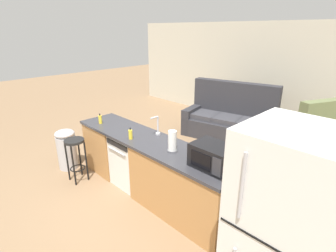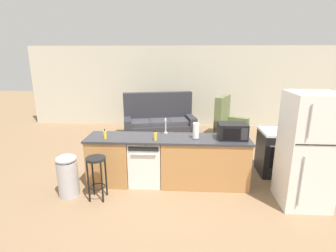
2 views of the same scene
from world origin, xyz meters
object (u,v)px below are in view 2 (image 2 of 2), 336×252
Objects in this scene: bar_stool at (97,169)px; couch at (159,123)px; dish_soap_bottle at (105,135)px; trash_bin at (68,175)px; stove_range at (279,152)px; paper_towel_roll at (196,131)px; refrigerator at (307,151)px; soap_bottle at (155,136)px; dishwasher at (146,162)px; microwave at (232,131)px; kettle at (288,125)px; armchair at (228,126)px.

couch is (0.70, 3.48, -0.14)m from bar_stool.
dish_soap_bottle is 0.24× the size of bar_stool.
dish_soap_bottle is 0.24× the size of trash_bin.
couch reaches higher than stove_range.
stove_range is at bearing 18.69° from paper_towel_roll.
refrigerator is 2.43m from soap_bottle.
dishwasher is at bearing 40.61° from bar_stool.
paper_towel_roll is 0.13× the size of couch.
stove_range is 0.50× the size of refrigerator.
stove_range is 1.22× the size of bar_stool.
stove_range is 5.11× the size of dish_soap_bottle.
soap_bottle is at bearing 171.10° from refrigerator.
stove_range is at bearing 15.85° from trash_bin.
trash_bin is (-1.26, -0.55, -0.04)m from dishwasher.
paper_towel_roll reaches higher than microwave.
paper_towel_roll is 1.61m from dish_soap_bottle.
kettle is 3.59m from couch.
kettle is at bearing 20.43° from bar_stool.
couch is (-0.22, 3.02, -0.58)m from soap_bottle.
couch reaches higher than microwave.
refrigerator reaches higher than dishwasher.
armchair is (2.00, 0.01, -0.04)m from couch.
paper_towel_roll is 0.38× the size of bar_stool.
dish_soap_bottle is at bearing -169.26° from dishwasher.
dish_soap_bottle is 0.15× the size of armchair.
paper_towel_roll reaches higher than kettle.
paper_towel_roll reaches higher than trash_bin.
refrigerator is 1.24m from kettle.
bar_stool is 4.41m from armchair.
paper_towel_roll is at bearing -110.37° from armchair.
dishwasher is at bearing 179.95° from microwave.
kettle is at bearing -37.87° from couch.
refrigerator is 3.90m from trash_bin.
couch is (-1.57, 2.85, -0.65)m from microwave.
microwave is at bearing 3.36° from dish_soap_bottle.
microwave is at bearing -61.19° from couch.
stove_range is at bearing 11.91° from dishwasher.
dish_soap_bottle is (-0.70, -0.13, 0.55)m from dishwasher.
bar_stool is at bearing -92.71° from dish_soap_bottle.
couch reaches higher than kettle.
paper_towel_roll is at bearing 11.76° from soap_bottle.
dishwasher is 2.91m from kettle.
microwave is 2.41m from bar_stool.
stove_range is at bearing 27.48° from microwave.
stove_range is 2.56m from soap_bottle.
armchair is (-0.63, 2.31, -0.10)m from stove_range.
dishwasher is 0.61m from soap_bottle.
kettle is at bearing 16.93° from trash_bin.
microwave is 0.42× the size of armchair.
soap_bottle is 3.57m from armchair.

